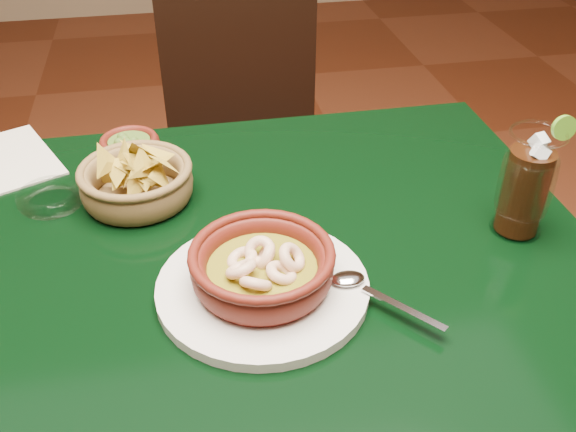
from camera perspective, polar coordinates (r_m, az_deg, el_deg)
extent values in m
cube|color=black|center=(0.96, -8.46, -4.11)|extent=(1.20, 0.80, 0.04)
cylinder|color=black|center=(1.56, 12.05, -4.47)|extent=(0.06, 0.06, 0.71)
cube|color=black|center=(1.65, -3.18, 3.06)|extent=(0.42, 0.42, 0.04)
cylinder|color=black|center=(1.64, -8.33, -7.66)|extent=(0.04, 0.04, 0.45)
cylinder|color=black|center=(1.68, 4.12, -6.14)|extent=(0.04, 0.04, 0.45)
cylinder|color=black|center=(1.92, -9.08, -0.37)|extent=(0.04, 0.04, 0.45)
cylinder|color=black|center=(1.95, 1.53, 0.79)|extent=(0.04, 0.04, 0.45)
cube|color=black|center=(1.71, -4.38, 13.28)|extent=(0.40, 0.03, 0.44)
cylinder|color=silver|center=(0.87, -2.26, -6.33)|extent=(0.29, 0.29, 0.02)
cylinder|color=#4D140D|center=(0.86, -2.28, -5.75)|extent=(0.17, 0.17, 0.01)
torus|color=#4D140D|center=(0.85, -2.32, -4.61)|extent=(0.21, 0.21, 0.04)
torus|color=#4D140D|center=(0.83, -2.35, -3.37)|extent=(0.19, 0.19, 0.01)
cylinder|color=olive|center=(0.85, -2.32, -4.63)|extent=(0.15, 0.15, 0.01)
torus|color=beige|center=(0.84, 0.36, -3.71)|extent=(0.05, 0.05, 0.05)
torus|color=beige|center=(0.85, -2.06, -3.60)|extent=(0.04, 0.06, 0.06)
torus|color=beige|center=(0.85, -2.52, -3.14)|extent=(0.05, 0.05, 0.05)
torus|color=beige|center=(0.85, -4.10, -3.85)|extent=(0.06, 0.06, 0.03)
torus|color=beige|center=(0.83, -4.20, -4.72)|extent=(0.05, 0.06, 0.04)
torus|color=beige|center=(0.81, -2.90, -6.03)|extent=(0.06, 0.06, 0.04)
torus|color=beige|center=(0.83, -0.60, -5.09)|extent=(0.06, 0.06, 0.04)
cube|color=silver|center=(0.84, 10.23, -8.06)|extent=(0.09, 0.10, 0.00)
ellipsoid|color=silver|center=(0.87, 5.34, -5.56)|extent=(0.05, 0.03, 0.01)
cylinder|color=brown|center=(1.08, -13.11, 1.67)|extent=(0.16, 0.16, 0.01)
torus|color=brown|center=(1.06, -13.29, 2.81)|extent=(0.21, 0.21, 0.06)
torus|color=brown|center=(1.05, -13.48, 4.03)|extent=(0.18, 0.18, 0.01)
cone|color=gold|center=(1.05, -14.91, 4.15)|extent=(0.09, 0.06, 0.06)
cone|color=gold|center=(1.04, -14.45, 4.98)|extent=(0.05, 0.08, 0.08)
cone|color=gold|center=(1.05, -13.74, 3.39)|extent=(0.07, 0.06, 0.08)
cone|color=gold|center=(1.04, -12.69, 3.70)|extent=(0.09, 0.07, 0.06)
cone|color=gold|center=(1.06, -11.78, 5.08)|extent=(0.09, 0.07, 0.07)
cone|color=gold|center=(1.04, -13.19, 3.01)|extent=(0.09, 0.05, 0.08)
cone|color=gold|center=(1.05, -13.99, 4.05)|extent=(0.05, 0.09, 0.07)
cone|color=gold|center=(1.06, -11.58, 3.51)|extent=(0.07, 0.06, 0.07)
cone|color=gold|center=(1.04, -10.93, 4.76)|extent=(0.08, 0.08, 0.05)
cone|color=gold|center=(1.07, -13.32, 5.61)|extent=(0.06, 0.08, 0.05)
cone|color=gold|center=(1.05, -13.27, 4.51)|extent=(0.08, 0.09, 0.05)
cone|color=gold|center=(1.07, -14.67, 3.53)|extent=(0.07, 0.08, 0.06)
cone|color=gold|center=(1.09, -15.29, 3.47)|extent=(0.07, 0.04, 0.06)
cone|color=gold|center=(1.04, -15.84, 4.65)|extent=(0.06, 0.07, 0.07)
cone|color=gold|center=(1.04, -11.19, 3.43)|extent=(0.06, 0.09, 0.08)
cone|color=gold|center=(1.05, -13.19, 5.49)|extent=(0.08, 0.05, 0.07)
cone|color=gold|center=(1.04, -12.08, 4.27)|extent=(0.09, 0.08, 0.05)
cone|color=gold|center=(1.04, -13.25, 4.57)|extent=(0.05, 0.08, 0.08)
cone|color=gold|center=(1.03, -12.71, 4.35)|extent=(0.06, 0.07, 0.07)
cone|color=gold|center=(1.06, -11.64, 3.41)|extent=(0.06, 0.06, 0.07)
cylinder|color=#4D140D|center=(1.20, -13.77, 5.34)|extent=(0.09, 0.09, 0.01)
torus|color=#4D140D|center=(1.20, -13.89, 6.08)|extent=(0.13, 0.13, 0.04)
cylinder|color=#335318|center=(1.19, -13.93, 6.34)|extent=(0.07, 0.07, 0.01)
sphere|color=#335318|center=(1.18, -13.55, 6.44)|extent=(0.02, 0.02, 0.02)
sphere|color=#335318|center=(1.20, -14.52, 6.77)|extent=(0.02, 0.02, 0.02)
sphere|color=#335318|center=(1.18, -14.79, 6.31)|extent=(0.02, 0.02, 0.02)
sphere|color=#335318|center=(1.18, -14.09, 6.31)|extent=(0.02, 0.02, 0.02)
sphere|color=#335318|center=(1.19, -14.35, 6.57)|extent=(0.02, 0.02, 0.02)
cylinder|color=white|center=(1.04, 19.51, -0.99)|extent=(0.08, 0.08, 0.01)
torus|color=white|center=(1.00, 20.40, 2.73)|extent=(0.17, 0.17, 0.09)
cylinder|color=black|center=(1.01, 20.25, 2.09)|extent=(0.07, 0.07, 0.13)
cube|color=silver|center=(0.96, 21.47, 5.22)|extent=(0.03, 0.03, 0.03)
cube|color=silver|center=(0.98, 21.43, 6.20)|extent=(0.03, 0.03, 0.03)
cube|color=silver|center=(0.99, 21.06, 4.49)|extent=(0.03, 0.03, 0.03)
torus|color=white|center=(0.96, 21.39, 6.81)|extent=(0.08, 0.08, 0.00)
cylinder|color=#51941F|center=(0.98, 23.34, 7.21)|extent=(0.04, 0.01, 0.04)
cylinder|color=white|center=(1.11, -20.21, 1.17)|extent=(0.09, 0.09, 0.01)
torus|color=white|center=(1.10, -20.32, 1.62)|extent=(0.12, 0.12, 0.03)
cube|color=beige|center=(1.26, -24.02, 4.48)|extent=(0.24, 0.27, 0.00)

